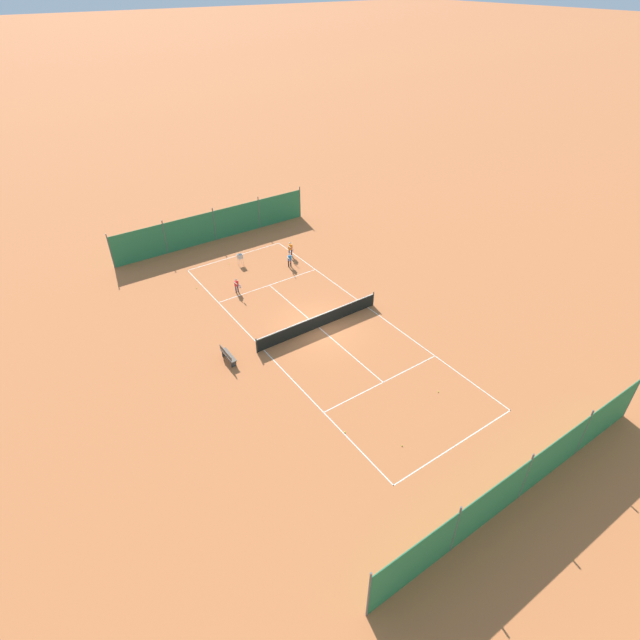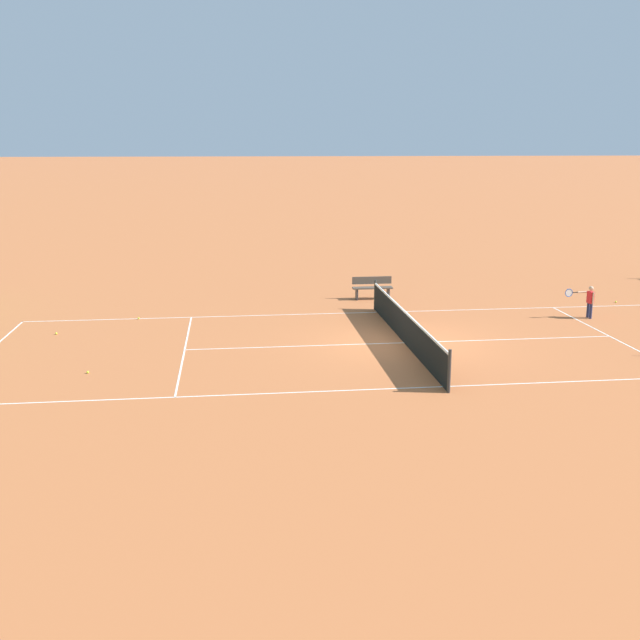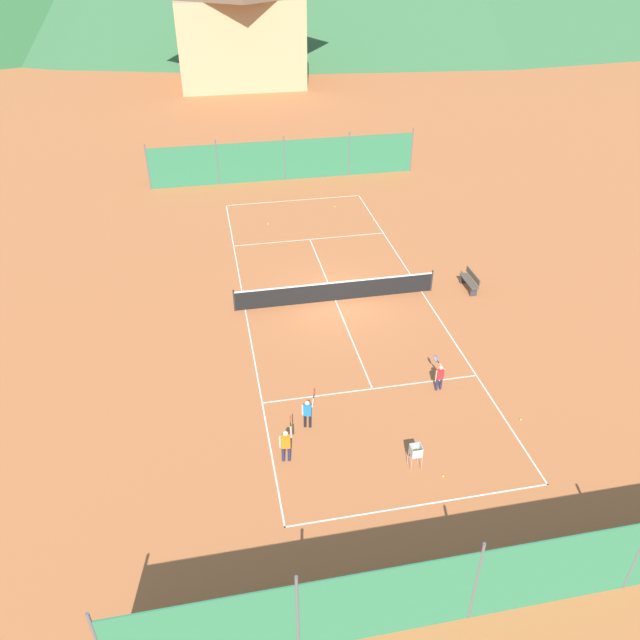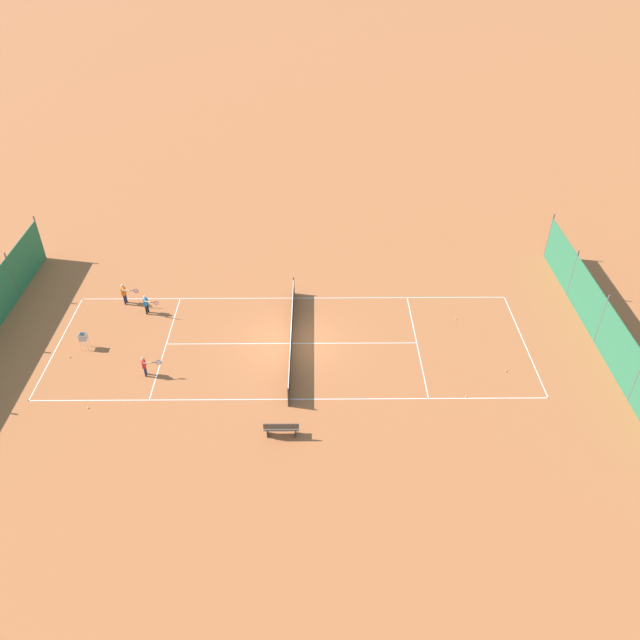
{
  "view_description": "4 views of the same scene",
  "coord_description": "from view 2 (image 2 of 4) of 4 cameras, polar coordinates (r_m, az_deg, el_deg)",
  "views": [
    {
      "loc": [
        14.83,
        21.54,
        19.14
      ],
      "look_at": [
        0.23,
        0.48,
        0.96
      ],
      "focal_mm": 28.0,
      "sensor_mm": 36.0,
      "label": 1
    },
    {
      "loc": [
        -20.85,
        5.03,
        5.77
      ],
      "look_at": [
        0.21,
        2.48,
        0.71
      ],
      "focal_mm": 42.0,
      "sensor_mm": 36.0,
      "label": 2
    },
    {
      "loc": [
        -5.37,
        -23.55,
        14.81
      ],
      "look_at": [
        -1.2,
        -2.48,
        0.68
      ],
      "focal_mm": 35.0,
      "sensor_mm": 36.0,
      "label": 3
    },
    {
      "loc": [
        24.9,
        1.26,
        19.86
      ],
      "look_at": [
        -0.4,
        1.45,
        1.19
      ],
      "focal_mm": 35.0,
      "sensor_mm": 36.0,
      "label": 4
    }
  ],
  "objects": [
    {
      "name": "tennis_ball_by_net_left",
      "position": [
        24.4,
        -19.45,
        -0.97
      ],
      "size": [
        0.07,
        0.07,
        0.07
      ],
      "primitive_type": "sphere",
      "color": "#CCE033",
      "rests_on": "ground"
    },
    {
      "name": "ground_plane",
      "position": [
        22.21,
        6.44,
        -1.74
      ],
      "size": [
        600.0,
        600.0,
        0.0
      ],
      "primitive_type": "plane",
      "color": "#BC6638"
    },
    {
      "name": "tennis_ball_service_box",
      "position": [
        29.65,
        21.61,
        1.3
      ],
      "size": [
        0.07,
        0.07,
        0.07
      ],
      "primitive_type": "sphere",
      "color": "#CCE033",
      "rests_on": "ground"
    },
    {
      "name": "tennis_ball_alley_right",
      "position": [
        20.08,
        -17.28,
        -3.82
      ],
      "size": [
        0.07,
        0.07,
        0.07
      ],
      "primitive_type": "sphere",
      "color": "#CCE033",
      "rests_on": "ground"
    },
    {
      "name": "tennis_net",
      "position": [
        22.09,
        6.47,
        -0.49
      ],
      "size": [
        9.18,
        0.08,
        1.06
      ],
      "color": "#2D2D2D",
      "rests_on": "ground"
    },
    {
      "name": "court_line_markings",
      "position": [
        22.21,
        6.44,
        -1.73
      ],
      "size": [
        8.25,
        23.85,
        0.01
      ],
      "color": "white",
      "rests_on": "ground"
    },
    {
      "name": "player_near_baseline",
      "position": [
        26.59,
        19.79,
        1.49
      ],
      "size": [
        0.37,
        0.96,
        1.09
      ],
      "color": "#23284C",
      "rests_on": "ground"
    },
    {
      "name": "courtside_bench",
      "position": [
        28.21,
        4.01,
        2.5
      ],
      "size": [
        0.36,
        1.5,
        0.84
      ],
      "color": "#51473D",
      "rests_on": "ground"
    },
    {
      "name": "tennis_ball_by_net_right",
      "position": [
        25.72,
        -13.65,
        0.13
      ],
      "size": [
        0.07,
        0.07,
        0.07
      ],
      "primitive_type": "sphere",
      "color": "#CCE033",
      "rests_on": "ground"
    }
  ]
}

